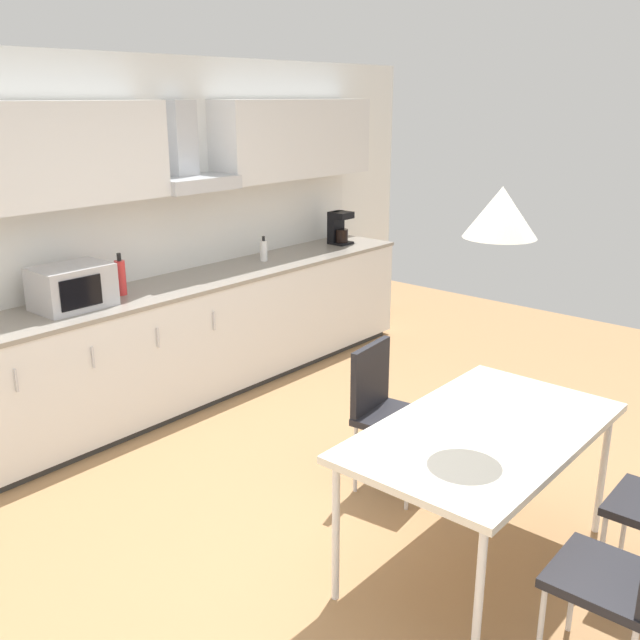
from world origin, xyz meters
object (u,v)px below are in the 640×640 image
(coffee_maker, at_px, (339,228))
(bottle_red, at_px, (121,277))
(bottle_white, at_px, (264,250))
(dining_table, at_px, (484,437))
(chair_near_left, at_px, (630,569))
(pendant_lamp, at_px, (501,212))
(chair_far_right, at_px, (385,402))
(microwave, at_px, (72,287))

(coffee_maker, xyz_separation_m, bottle_red, (-2.37, 0.01, -0.02))
(bottle_white, distance_m, dining_table, 3.08)
(chair_near_left, bearing_deg, pendant_lamp, 67.97)
(bottle_white, distance_m, chair_near_left, 3.96)
(dining_table, bearing_deg, chair_near_left, -112.03)
(bottle_white, relative_size, chair_far_right, 0.24)
(dining_table, bearing_deg, pendant_lamp, -69.44)
(coffee_maker, bearing_deg, pendant_lamp, -129.60)
(bottle_white, relative_size, dining_table, 0.14)
(coffee_maker, relative_size, chair_far_right, 0.34)
(microwave, xyz_separation_m, bottle_white, (1.79, 0.04, -0.05))
(microwave, xyz_separation_m, pendant_lamp, (0.48, -2.73, 0.71))
(microwave, height_order, bottle_red, bottle_red)
(bottle_white, distance_m, chair_far_right, 2.26)
(microwave, height_order, chair_far_right, microwave)
(dining_table, bearing_deg, bottle_red, 91.91)
(chair_far_right, bearing_deg, dining_table, -111.55)
(chair_far_right, xyz_separation_m, pendant_lamp, (-0.32, -0.80, 1.23))
(chair_far_right, relative_size, pendant_lamp, 2.72)
(coffee_maker, relative_size, bottle_red, 1.02)
(coffee_maker, xyz_separation_m, pendant_lamp, (-2.28, -2.76, 0.70))
(microwave, relative_size, chair_far_right, 0.55)
(microwave, relative_size, bottle_red, 1.63)
(pendant_lamp, bearing_deg, bottle_red, 91.91)
(chair_far_right, relative_size, chair_near_left, 1.00)
(microwave, bearing_deg, dining_table, -79.97)
(dining_table, height_order, chair_near_left, chair_near_left)
(microwave, relative_size, dining_table, 0.33)
(bottle_white, height_order, pendant_lamp, pendant_lamp)
(chair_near_left, height_order, pendant_lamp, pendant_lamp)
(coffee_maker, bearing_deg, dining_table, -129.60)
(bottle_red, xyz_separation_m, pendant_lamp, (0.09, -2.77, 0.72))
(bottle_white, height_order, chair_far_right, bottle_white)
(pendant_lamp, bearing_deg, bottle_white, 64.74)
(coffee_maker, relative_size, dining_table, 0.21)
(coffee_maker, height_order, pendant_lamp, pendant_lamp)
(bottle_red, xyz_separation_m, dining_table, (0.09, -2.77, -0.35))
(bottle_white, bearing_deg, microwave, -178.72)
(microwave, distance_m, bottle_red, 0.39)
(coffee_maker, distance_m, chair_far_right, 2.82)
(bottle_red, bearing_deg, pendant_lamp, -88.09)
(microwave, xyz_separation_m, coffee_maker, (2.76, 0.03, 0.01))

